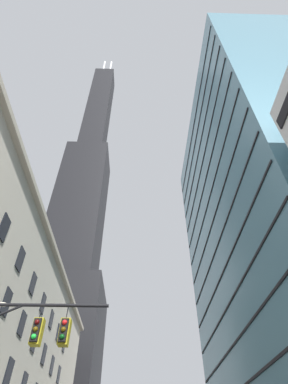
# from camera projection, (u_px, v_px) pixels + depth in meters

# --- Properties ---
(dark_skyscraper) EXTENTS (24.08, 24.08, 201.35)m
(dark_skyscraper) POSITION_uv_depth(u_px,v_px,m) (74.00, 239.00, 101.46)
(dark_skyscraper) COLOR black
(dark_skyscraper) RESTS_ON ground
(glass_office_midrise) EXTENTS (16.84, 38.08, 56.78)m
(glass_office_midrise) POSITION_uv_depth(u_px,v_px,m) (270.00, 222.00, 43.63)
(glass_office_midrise) COLOR teal
(glass_office_midrise) RESTS_ON ground
(traffic_signal_mast) EXTENTS (6.29, 0.63, 6.89)m
(traffic_signal_mast) POSITION_uv_depth(u_px,v_px,m) (10.00, 351.00, 11.70)
(traffic_signal_mast) COLOR black
(traffic_signal_mast) RESTS_ON sidewalk_left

